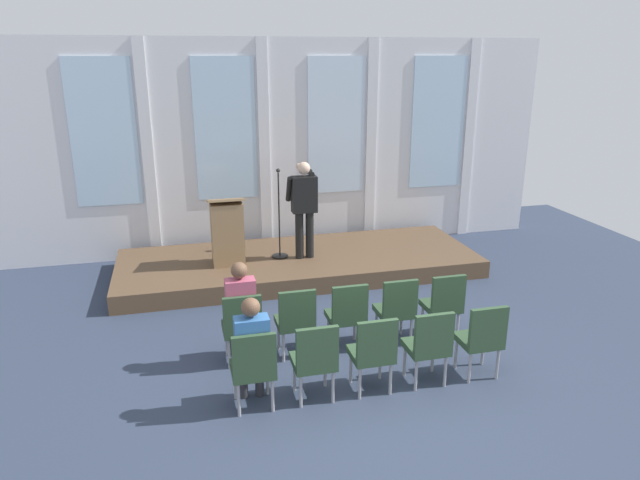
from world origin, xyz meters
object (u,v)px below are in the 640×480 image
chair_r0_c4 (444,302)px  chair_r1_c3 (429,343)px  speaker (304,203)px  audience_r1_c0 (252,346)px  chair_r1_c4 (482,336)px  chair_r0_c0 (242,324)px  chair_r0_c1 (296,318)px  chair_r0_c2 (347,312)px  audience_r0_c0 (241,306)px  lectern (227,232)px  mic_stand (280,239)px  chair_r1_c0 (253,365)px  chair_r1_c2 (373,350)px  chair_r1_c1 (315,357)px  chair_r0_c3 (397,307)px

chair_r0_c4 → chair_r1_c3: (-0.67, -1.00, 0.00)m
speaker → audience_r1_c0: size_ratio=1.30×
chair_r1_c4 → chair_r0_c0: bearing=159.4°
chair_r0_c1 → chair_r0_c2: 0.67m
audience_r0_c0 → chair_r0_c2: audience_r0_c0 is taller
chair_r1_c3 → audience_r1_c0: bearing=177.6°
lectern → chair_r1_c4: (2.56, -3.82, -0.32)m
speaker → mic_stand: (-0.41, 0.11, -0.63)m
chair_r1_c0 → chair_r1_c2: 1.34m
lectern → chair_r0_c0: lectern is taller
chair_r0_c1 → chair_r1_c1: same height
chair_r1_c1 → chair_r0_c2: bearing=56.4°
lectern → chair_r0_c3: (1.89, -2.81, -0.32)m
chair_r0_c1 → chair_r0_c4: 2.00m
mic_stand → chair_r0_c3: 3.09m
chair_r0_c1 → chair_r1_c3: bearing=-37.0°
mic_stand → chair_r0_c2: mic_stand is taller
speaker → mic_stand: size_ratio=1.07×
chair_r1_c1 → chair_r1_c4: same height
chair_r0_c3 → chair_r1_c4: bearing=-56.4°
audience_r0_c0 → chair_r0_c4: bearing=-1.8°
mic_stand → audience_r1_c0: mic_stand is taller
chair_r0_c0 → chair_r1_c4: size_ratio=1.00×
chair_r1_c2 → chair_r1_c3: (0.67, 0.00, 0.00)m
chair_r0_c4 → chair_r1_c4: (0.00, -1.00, 0.00)m
audience_r1_c0 → chair_r0_c4: bearing=19.0°
chair_r0_c1 → chair_r1_c0: same height
audience_r0_c0 → chair_r0_c4: 2.68m
audience_r1_c0 → chair_r1_c1: bearing=-7.1°
mic_stand → chair_r0_c1: mic_stand is taller
chair_r0_c2 → chair_r1_c3: bearing=-56.4°
lectern → chair_r0_c0: bearing=-92.2°
chair_r1_c3 → lectern: bearing=116.4°
chair_r0_c0 → audience_r0_c0: bearing=90.0°
audience_r0_c0 → chair_r1_c4: (2.67, -1.09, -0.20)m
chair_r0_c2 → chair_r1_c3: (0.67, -1.00, 0.00)m
mic_stand → chair_r0_c0: bearing=-108.9°
lectern → chair_r1_c0: lectern is taller
lectern → chair_r1_c0: bearing=-91.7°
chair_r1_c1 → chair_r0_c4: bearing=26.6°
chair_r1_c0 → audience_r1_c0: 0.20m
chair_r0_c0 → chair_r1_c3: same height
chair_r0_c2 → chair_r1_c1: size_ratio=1.00×
chair_r1_c3 → speaker: bearing=98.8°
chair_r0_c1 → chair_r0_c3: size_ratio=1.00×
chair_r0_c4 → chair_r1_c4: 1.00m
audience_r1_c0 → chair_r1_c3: (2.00, -0.08, -0.18)m
chair_r0_c4 → chair_r1_c2: size_ratio=1.00×
lectern → audience_r0_c0: bearing=-92.3°
chair_r1_c3 → chair_r1_c4: size_ratio=1.00×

